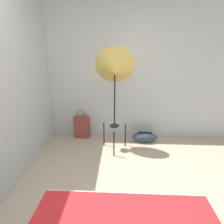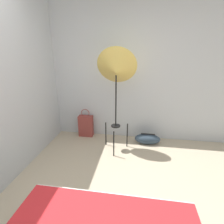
% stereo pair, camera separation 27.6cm
% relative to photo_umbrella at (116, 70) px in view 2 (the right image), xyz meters
% --- Properties ---
extents(wall_back, '(8.00, 0.05, 2.60)m').
position_rel_photo_umbrella_xyz_m(wall_back, '(0.02, 0.57, -0.12)').
color(wall_back, '#B7BCC1').
rests_on(wall_back, ground_plane).
extents(wall_side_left, '(0.05, 8.00, 2.60)m').
position_rel_photo_umbrella_xyz_m(wall_side_left, '(-1.32, -0.61, -0.12)').
color(wall_side_left, '#B7BCC1').
rests_on(wall_side_left, ground_plane).
extents(photo_umbrella, '(0.65, 0.48, 1.77)m').
position_rel_photo_umbrella_xyz_m(photo_umbrella, '(0.00, 0.00, 0.00)').
color(photo_umbrella, black).
rests_on(photo_umbrella, ground_plane).
extents(tote_bag, '(0.29, 0.14, 0.59)m').
position_rel_photo_umbrella_xyz_m(tote_bag, '(-0.68, 0.43, -1.19)').
color(tote_bag, brown).
rests_on(tote_bag, ground_plane).
extents(duffel_bag, '(0.49, 0.20, 0.21)m').
position_rel_photo_umbrella_xyz_m(duffel_bag, '(0.58, 0.28, -1.32)').
color(duffel_bag, '#2D3D4C').
rests_on(duffel_bag, ground_plane).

